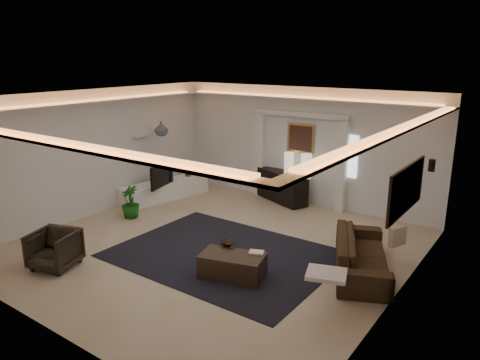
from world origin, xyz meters
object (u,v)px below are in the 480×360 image
Objects in this scene: console at (282,186)px; sofa at (362,254)px; coffee_table at (232,266)px; armchair at (54,249)px.

sofa is (3.12, -2.58, -0.08)m from console.
coffee_table is at bearing 107.04° from sofa.
sofa reaches higher than coffee_table.
armchair is (-2.76, -1.53, 0.13)m from coffee_table.
sofa is 2.91× the size of armchair.
coffee_table is 1.43× the size of armchair.
console reaches higher than sofa.
console is 0.71× the size of sofa.
console reaches higher than coffee_table.
armchair is at bearing -81.97° from console.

